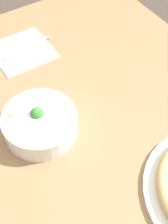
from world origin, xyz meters
name	(u,v)px	position (x,y,z in m)	size (l,w,h in m)	color
dining_table	(96,180)	(0.00, 0.00, 0.64)	(1.31, 0.98, 0.73)	#99724C
bowl	(40,123)	(0.15, 0.07, 0.76)	(0.18, 0.18, 0.07)	white
napkin	(22,51)	(0.44, -0.02, 0.73)	(0.17, 0.17, 0.00)	white
fork	(26,55)	(0.41, -0.02, 0.73)	(0.03, 0.17, 0.00)	silver
knife	(22,45)	(0.46, -0.03, 0.73)	(0.03, 0.20, 0.01)	silver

